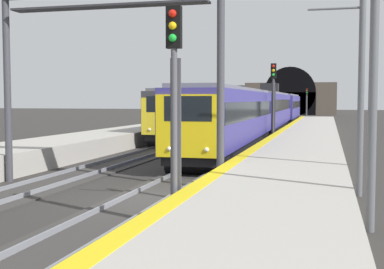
% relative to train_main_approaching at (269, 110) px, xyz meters
% --- Properties ---
extents(ground_plane, '(320.00, 320.00, 0.00)m').
position_rel_train_main_approaching_xyz_m(ground_plane, '(-36.09, 0.00, -2.30)').
color(ground_plane, '#302D2B').
extents(platform_right, '(112.00, 4.23, 1.06)m').
position_rel_train_main_approaching_xyz_m(platform_right, '(-36.09, -4.26, -1.77)').
color(platform_right, '#ADA89E').
rests_on(platform_right, ground_plane).
extents(platform_right_edge_strip, '(112.00, 0.50, 0.01)m').
position_rel_train_main_approaching_xyz_m(platform_right_edge_strip, '(-36.09, -2.39, -1.24)').
color(platform_right_edge_strip, yellow).
rests_on(platform_right_edge_strip, platform_right).
extents(track_main_line, '(160.00, 2.63, 0.21)m').
position_rel_train_main_approaching_xyz_m(track_main_line, '(-36.09, 0.00, -2.26)').
color(track_main_line, '#383533').
rests_on(track_main_line, ground_plane).
extents(track_adjacent_line, '(160.00, 2.62, 0.21)m').
position_rel_train_main_approaching_xyz_m(track_adjacent_line, '(-36.09, 4.86, -2.26)').
color(track_adjacent_line, '#383533').
rests_on(track_adjacent_line, ground_plane).
extents(train_main_approaching, '(63.34, 3.14, 4.92)m').
position_rel_train_main_approaching_xyz_m(train_main_approaching, '(0.00, 0.00, 0.00)').
color(train_main_approaching, navy).
rests_on(train_main_approaching, ground_plane).
extents(train_adjacent_platform, '(38.84, 3.17, 5.00)m').
position_rel_train_main_approaching_xyz_m(train_adjacent_platform, '(-0.07, 4.86, 0.02)').
color(train_adjacent_platform, '#333338').
rests_on(train_adjacent_platform, ground_plane).
extents(railway_signal_near, '(0.39, 0.38, 5.66)m').
position_rel_train_main_approaching_xyz_m(railway_signal_near, '(-39.49, -1.92, 1.10)').
color(railway_signal_near, '#4C4C54').
rests_on(railway_signal_near, ground_plane).
extents(railway_signal_mid, '(0.39, 0.38, 5.87)m').
position_rel_train_main_approaching_xyz_m(railway_signal_mid, '(-15.01, -1.92, 1.21)').
color(railway_signal_mid, '#38383D').
rests_on(railway_signal_mid, ground_plane).
extents(railway_signal_far, '(0.39, 0.38, 5.32)m').
position_rel_train_main_approaching_xyz_m(railway_signal_far, '(42.80, -1.92, 0.91)').
color(railway_signal_far, '#4C4C54').
rests_on(railway_signal_far, ground_plane).
extents(overhead_signal_gantry, '(0.70, 9.02, 7.64)m').
position_rel_train_main_approaching_xyz_m(overhead_signal_gantry, '(-33.71, 2.43, 3.46)').
color(overhead_signal_gantry, '#3F3F47').
rests_on(overhead_signal_gantry, ground_plane).
extents(tunnel_portal, '(2.99, 19.61, 10.98)m').
position_rel_train_main_approaching_xyz_m(tunnel_portal, '(63.76, 2.43, 1.23)').
color(tunnel_portal, '#51473D').
rests_on(tunnel_portal, ground_plane).
extents(catenary_mast_near, '(0.22, 1.93, 7.03)m').
position_rel_train_main_approaching_xyz_m(catenary_mast_near, '(-33.53, -6.75, 1.31)').
color(catenary_mast_near, '#595B60').
rests_on(catenary_mast_near, ground_plane).
extents(catenary_mast_far, '(0.22, 1.78, 7.63)m').
position_rel_train_main_approaching_xyz_m(catenary_mast_far, '(-38.52, -6.75, 1.60)').
color(catenary_mast_far, '#595B60').
rests_on(catenary_mast_far, ground_plane).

